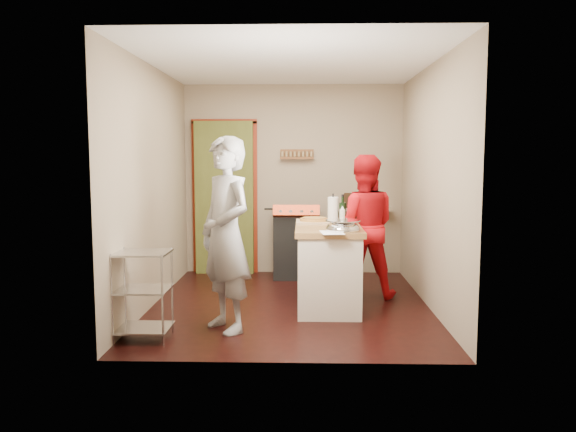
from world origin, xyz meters
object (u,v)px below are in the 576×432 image
(stove, at_px, (296,244))
(wire_shelving, at_px, (143,291))
(person_red, at_px, (363,226))
(person_stripe, at_px, (226,234))
(island, at_px, (328,264))

(stove, height_order, wire_shelving, stove)
(person_red, bearing_deg, person_stripe, 46.55)
(wire_shelving, bearing_deg, stove, 63.15)
(person_red, bearing_deg, wire_shelving, 40.55)
(stove, xyz_separation_m, wire_shelving, (-1.33, -2.62, -0.01))
(island, distance_m, person_red, 0.72)
(stove, relative_size, wire_shelving, 1.26)
(person_stripe, bearing_deg, stove, 125.99)
(stove, bearing_deg, person_red, -52.93)
(person_stripe, bearing_deg, person_red, 93.98)
(island, relative_size, person_stripe, 0.71)
(island, xyz_separation_m, person_red, (0.42, 0.48, 0.35))
(person_stripe, xyz_separation_m, person_red, (1.40, 1.31, -0.08))
(wire_shelving, distance_m, island, 2.03)
(wire_shelving, bearing_deg, person_red, 37.12)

